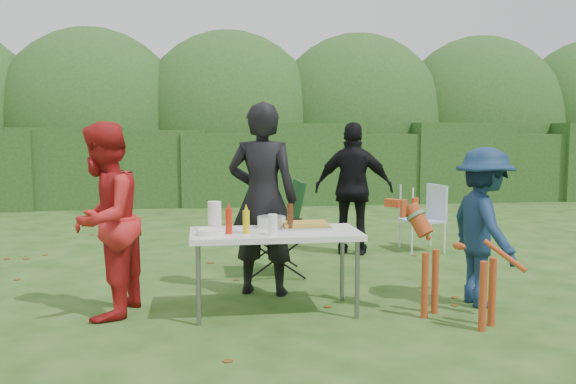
{
  "coord_description": "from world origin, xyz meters",
  "views": [
    {
      "loc": [
        -0.7,
        -5.26,
        1.65
      ],
      "look_at": [
        0.18,
        0.86,
        1.0
      ],
      "focal_mm": 38.0,
      "sensor_mm": 36.0,
      "label": 1
    }
  ],
  "objects": [
    {
      "name": "pasta_bowl",
      "position": [
        -0.06,
        0.26,
        0.79
      ],
      "size": [
        0.26,
        0.26,
        0.1
      ],
      "primitive_type": "cylinder",
      "color": "silver",
      "rests_on": "folding_table"
    },
    {
      "name": "person_red_jacket",
      "position": [
        -1.54,
        0.14,
        0.85
      ],
      "size": [
        0.83,
        0.96,
        1.71
      ],
      "primitive_type": "imported",
      "rotation": [
        0.0,
        0.0,
        -1.82
      ],
      "color": "#B41B1C",
      "rests_on": "ground"
    },
    {
      "name": "ketchup_bottle",
      "position": [
        -0.47,
        -0.05,
        0.85
      ],
      "size": [
        0.06,
        0.06,
        0.22
      ],
      "primitive_type": "cylinder",
      "color": "red",
      "rests_on": "folding_table"
    },
    {
      "name": "paper_towel_roll",
      "position": [
        -0.59,
        0.16,
        0.87
      ],
      "size": [
        0.12,
        0.12,
        0.26
      ],
      "primitive_type": "cylinder",
      "color": "white",
      "rests_on": "folding_table"
    },
    {
      "name": "beer_bottle",
      "position": [
        0.08,
        0.06,
        0.86
      ],
      "size": [
        0.06,
        0.06,
        0.24
      ],
      "primitive_type": "cylinder",
      "color": "#47230F",
      "rests_on": "folding_table"
    },
    {
      "name": "person_cook",
      "position": [
        -0.1,
        0.69,
        0.95
      ],
      "size": [
        0.8,
        0.66,
        1.9
      ],
      "primitive_type": "imported",
      "rotation": [
        0.0,
        0.0,
        2.81
      ],
      "color": "black",
      "rests_on": "ground"
    },
    {
      "name": "food_tray",
      "position": [
        0.24,
        0.17,
        0.75
      ],
      "size": [
        0.45,
        0.3,
        0.02
      ],
      "primitive_type": "cube",
      "color": "#B7B7BA",
      "rests_on": "folding_table"
    },
    {
      "name": "plate_stack",
      "position": [
        -0.63,
        -0.07,
        0.77
      ],
      "size": [
        0.24,
        0.24,
        0.05
      ],
      "primitive_type": "cylinder",
      "color": "white",
      "rests_on": "folding_table"
    },
    {
      "name": "cup_stack",
      "position": [
        -0.1,
        -0.16,
        0.83
      ],
      "size": [
        0.08,
        0.08,
        0.18
      ],
      "primitive_type": "cylinder",
      "color": "white",
      "rests_on": "folding_table"
    },
    {
      "name": "shrub_backdrop",
      "position": [
        0.0,
        9.6,
        1.6
      ],
      "size": [
        20.0,
        2.6,
        3.2
      ],
      "primitive_type": "ellipsoid",
      "color": "#3D6628",
      "rests_on": "ground"
    },
    {
      "name": "child",
      "position": [
        1.89,
        0.0,
        0.74
      ],
      "size": [
        0.59,
        0.98,
        1.48
      ],
      "primitive_type": "imported",
      "rotation": [
        0.0,
        0.0,
        1.62
      ],
      "color": "#132A49",
      "rests_on": "ground"
    },
    {
      "name": "dog",
      "position": [
        1.45,
        -0.45,
        0.5
      ],
      "size": [
        1.0,
        1.07,
        1.0
      ],
      "primitive_type": null,
      "rotation": [
        0.0,
        0.0,
        2.28
      ],
      "color": "#A33F1A",
      "rests_on": "ground"
    },
    {
      "name": "focaccia_bread",
      "position": [
        0.24,
        0.17,
        0.78
      ],
      "size": [
        0.4,
        0.26,
        0.04
      ],
      "primitive_type": "cube",
      "color": "#B39731",
      "rests_on": "food_tray"
    },
    {
      "name": "camping_chair",
      "position": [
        0.1,
        1.47,
        0.54
      ],
      "size": [
        0.68,
        0.68,
        1.07
      ],
      "primitive_type": null,
      "rotation": [
        0.0,
        0.0,
        3.15
      ],
      "color": "#153D1A",
      "rests_on": "ground"
    },
    {
      "name": "folding_table",
      "position": [
        -0.05,
        0.04,
        0.69
      ],
      "size": [
        1.5,
        0.7,
        0.74
      ],
      "color": "silver",
      "rests_on": "ground"
    },
    {
      "name": "person_black_puffy",
      "position": [
        1.27,
        2.44,
        0.86
      ],
      "size": [
        1.1,
        0.72,
        1.73
      ],
      "primitive_type": "imported",
      "rotation": [
        0.0,
        0.0,
        2.82
      ],
      "color": "black",
      "rests_on": "ground"
    },
    {
      "name": "hedge_row",
      "position": [
        0.0,
        8.0,
        0.85
      ],
      "size": [
        22.0,
        1.4,
        1.7
      ],
      "primitive_type": "cube",
      "color": "#23471C",
      "rests_on": "ground"
    },
    {
      "name": "lawn_chair",
      "position": [
        2.25,
        2.53,
        0.45
      ],
      "size": [
        0.63,
        0.63,
        0.9
      ],
      "primitive_type": null,
      "rotation": [
        0.0,
        0.0,
        3.34
      ],
      "color": "#5593D7",
      "rests_on": "ground"
    },
    {
      "name": "mustard_bottle",
      "position": [
        -0.32,
        -0.04,
        0.84
      ],
      "size": [
        0.06,
        0.06,
        0.2
      ],
      "primitive_type": "cylinder",
      "color": "gold",
      "rests_on": "folding_table"
    },
    {
      "name": "ground",
      "position": [
        0.0,
        0.0,
        0.0
      ],
      "size": [
        80.0,
        80.0,
        0.0
      ],
      "primitive_type": "plane",
      "color": "#1E4211"
    }
  ]
}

